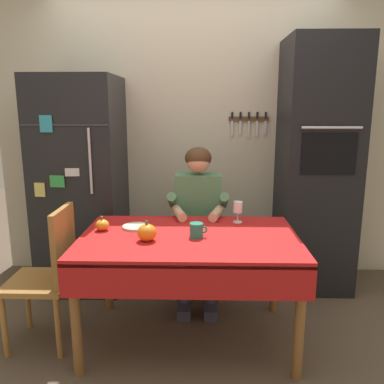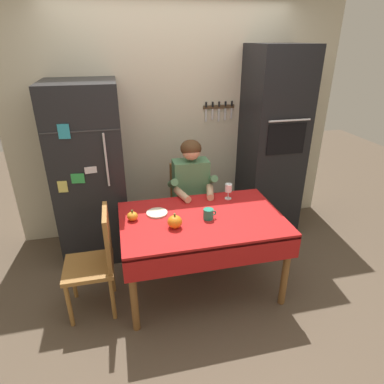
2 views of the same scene
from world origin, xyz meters
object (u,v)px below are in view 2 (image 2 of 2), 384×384
(wall_oven, at_px, (272,145))
(chair_behind_person, at_px, (188,201))
(refrigerator, at_px, (90,173))
(pumpkin_medium, at_px, (132,216))
(serving_tray, at_px, (157,213))
(seated_person, at_px, (192,190))
(chair_left_side, at_px, (97,258))
(dining_table, at_px, (202,227))
(pumpkin_large, at_px, (175,222))
(wine_glass, at_px, (228,189))
(coffee_mug, at_px, (209,214))

(wall_oven, xyz_separation_m, chair_behind_person, (-1.00, -0.13, -0.54))
(refrigerator, relative_size, pumpkin_medium, 18.45)
(serving_tray, bearing_deg, seated_person, 45.72)
(chair_left_side, bearing_deg, serving_tray, 21.99)
(dining_table, distance_m, chair_left_side, 0.91)
(pumpkin_large, xyz_separation_m, pumpkin_medium, (-0.33, 0.20, -0.02))
(wine_glass, bearing_deg, pumpkin_large, -145.52)
(wall_oven, relative_size, chair_behind_person, 2.26)
(wall_oven, distance_m, serving_tray, 1.63)
(pumpkin_large, bearing_deg, chair_left_side, 175.73)
(wall_oven, relative_size, dining_table, 1.50)
(chair_behind_person, bearing_deg, wall_oven, 7.42)
(pumpkin_large, bearing_deg, pumpkin_medium, 148.73)
(wine_glass, height_order, serving_tray, wine_glass)
(chair_behind_person, bearing_deg, coffee_mug, -90.13)
(seated_person, bearing_deg, pumpkin_medium, -142.13)
(wine_glass, bearing_deg, chair_left_side, -163.75)
(refrigerator, relative_size, pumpkin_large, 14.04)
(pumpkin_large, bearing_deg, refrigerator, 125.45)
(coffee_mug, xyz_separation_m, pumpkin_large, (-0.31, -0.08, 0.01))
(pumpkin_large, height_order, pumpkin_medium, pumpkin_large)
(dining_table, bearing_deg, pumpkin_large, -160.71)
(chair_behind_person, height_order, pumpkin_medium, chair_behind_person)
(pumpkin_medium, bearing_deg, seated_person, 37.87)
(pumpkin_large, distance_m, pumpkin_medium, 0.38)
(chair_left_side, xyz_separation_m, serving_tray, (0.53, 0.21, 0.24))
(seated_person, bearing_deg, chair_behind_person, 90.00)
(seated_person, bearing_deg, pumpkin_large, -113.94)
(wall_oven, height_order, chair_left_side, wall_oven)
(serving_tray, bearing_deg, coffee_mug, -24.01)
(wall_oven, relative_size, seated_person, 1.69)
(dining_table, bearing_deg, seated_person, 85.18)
(seated_person, height_order, coffee_mug, seated_person)
(wine_glass, relative_size, pumpkin_medium, 1.58)
(coffee_mug, bearing_deg, refrigerator, 138.09)
(chair_behind_person, distance_m, chair_left_side, 1.27)
(coffee_mug, relative_size, pumpkin_medium, 1.16)
(chair_left_side, distance_m, pumpkin_large, 0.70)
(wall_oven, relative_size, pumpkin_medium, 21.52)
(chair_left_side, xyz_separation_m, pumpkin_medium, (0.32, 0.15, 0.27))
(wine_glass, distance_m, pumpkin_large, 0.73)
(chair_left_side, bearing_deg, pumpkin_large, -4.27)
(coffee_mug, relative_size, pumpkin_large, 0.89)
(refrigerator, distance_m, seated_person, 1.05)
(wall_oven, distance_m, coffee_mug, 1.40)
(refrigerator, xyz_separation_m, coffee_mug, (1.00, -0.90, -0.11))
(refrigerator, xyz_separation_m, seated_person, (1.00, -0.28, -0.16))
(chair_left_side, bearing_deg, pumpkin_medium, 25.57)
(dining_table, bearing_deg, coffee_mug, -15.50)
(wall_oven, bearing_deg, refrigerator, -178.87)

